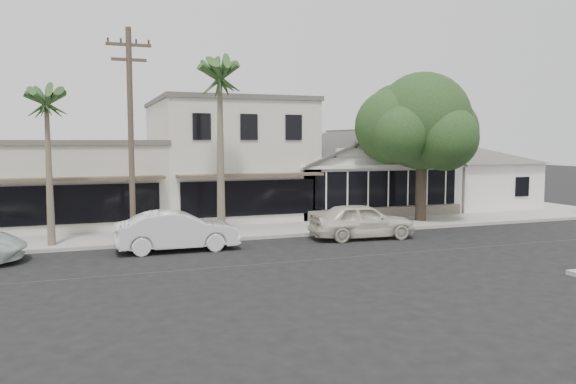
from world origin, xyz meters
name	(u,v)px	position (x,y,z in m)	size (l,w,h in m)	color
ground	(384,255)	(0.00, 0.00, 0.00)	(140.00, 140.00, 0.00)	black
sidewalk_north	(154,237)	(-8.00, 6.75, 0.07)	(90.00, 3.50, 0.15)	#9E9991
corner_shop	(355,170)	(5.00, 12.47, 2.62)	(10.40, 8.60, 5.10)	white
side_cottage	(474,185)	(13.20, 11.50, 1.50)	(6.00, 6.00, 3.00)	white
row_building_near	(226,160)	(-3.00, 13.50, 3.25)	(8.00, 10.00, 6.50)	silver
row_building_midnear	(62,184)	(-12.00, 13.50, 2.10)	(10.00, 10.00, 4.20)	silver
utility_pole	(131,131)	(-9.00, 5.20, 4.79)	(1.80, 0.24, 9.00)	brown
car_0	(362,221)	(0.86, 3.57, 0.81)	(1.91, 4.74, 1.61)	beige
car_1	(177,231)	(-7.42, 3.60, 0.80)	(1.70, 4.87, 1.60)	silver
shade_tree	(419,124)	(6.00, 7.02, 5.28)	(7.23, 6.53, 8.02)	#443829
palm_east	(220,76)	(-5.07, 5.90, 7.26)	(3.21, 3.21, 8.48)	#726651
palm_mid	(46,102)	(-12.20, 5.72, 5.94)	(2.36, 2.36, 6.94)	#726651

